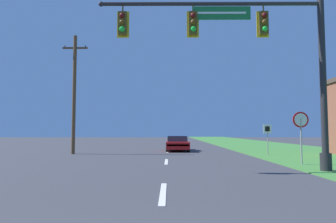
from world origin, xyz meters
TOP-DOWN VIEW (x-y plane):
  - grass_verge_right at (10.50, 30.00)m, footprint 10.00×110.00m
  - road_center_line at (0.00, 22.00)m, footprint 0.16×34.80m
  - signal_mast at (3.85, 10.13)m, footprint 9.39×0.47m
  - car_ahead at (0.81, 23.04)m, footprint 1.82×4.58m
  - stop_sign at (6.46, 12.45)m, footprint 0.76×0.07m
  - route_sign_post at (6.74, 18.24)m, footprint 0.55×0.06m
  - utility_pole_near at (-6.70, 19.45)m, footprint 1.80×0.26m

SIDE VIEW (x-z plane):
  - road_center_line at x=0.00m, z-range 0.00..0.01m
  - grass_verge_right at x=10.50m, z-range 0.00..0.04m
  - car_ahead at x=0.81m, z-range 0.01..1.20m
  - route_sign_post at x=6.74m, z-range 0.51..2.54m
  - stop_sign at x=6.46m, z-range 0.61..3.12m
  - utility_pole_near at x=-6.70m, z-range 0.15..8.71m
  - signal_mast at x=3.85m, z-range 0.98..8.70m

